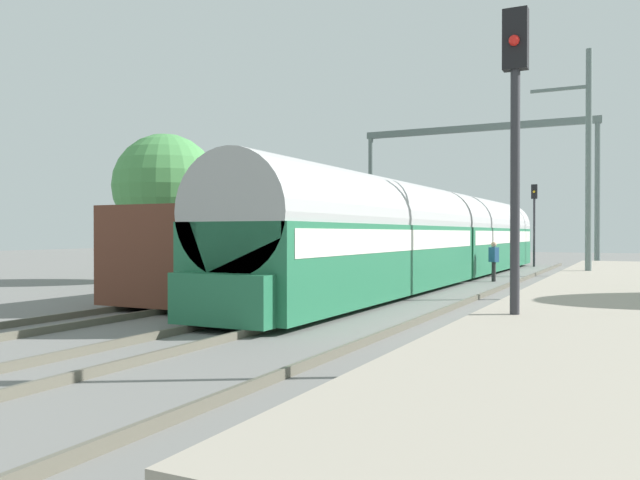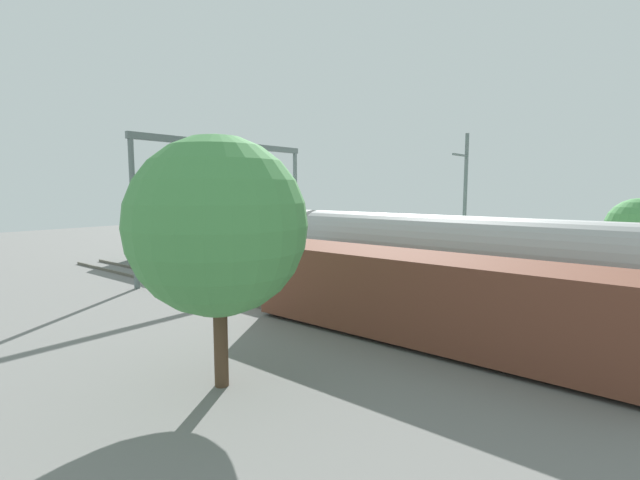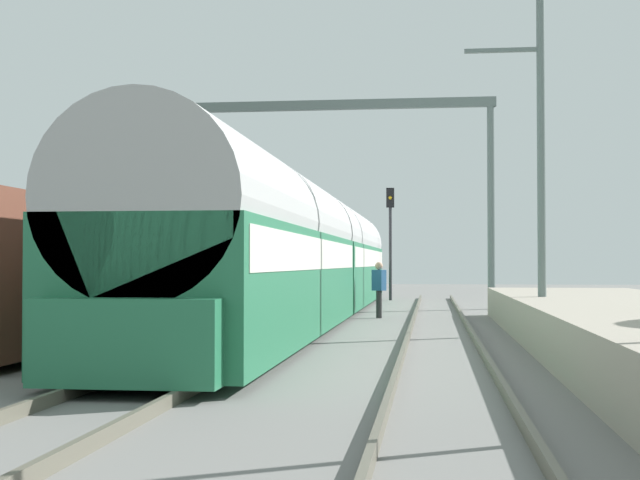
{
  "view_description": "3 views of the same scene",
  "coord_description": "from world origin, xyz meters",
  "px_view_note": "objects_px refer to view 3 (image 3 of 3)",
  "views": [
    {
      "loc": [
        7.88,
        -14.56,
        2.11
      ],
      "look_at": [
        0.0,
        1.31,
        1.92
      ],
      "focal_mm": 36.31,
      "sensor_mm": 36.0,
      "label": 1
    },
    {
      "loc": [
        -17.44,
        -1.54,
        5.04
      ],
      "look_at": [
        -0.3,
        12.49,
        2.52
      ],
      "focal_mm": 25.19,
      "sensor_mm": 36.0,
      "label": 2
    },
    {
      "loc": [
        3.77,
        -14.34,
        1.7
      ],
      "look_at": [
        0.0,
        16.66,
        2.49
      ],
      "focal_mm": 51.37,
      "sensor_mm": 36.0,
      "label": 3
    }
  ],
  "objects_px": {
    "railway_signal_far": "(390,228)",
    "passenger_train": "(305,254)",
    "freight_car": "(74,273)",
    "catenary_gantry": "(330,159)",
    "person_crossing": "(379,285)"
  },
  "relations": [
    {
      "from": "freight_car",
      "to": "person_crossing",
      "type": "bearing_deg",
      "value": 55.81
    },
    {
      "from": "passenger_train",
      "to": "catenary_gantry",
      "type": "height_order",
      "value": "catenary_gantry"
    },
    {
      "from": "railway_signal_far",
      "to": "passenger_train",
      "type": "bearing_deg",
      "value": -97.49
    },
    {
      "from": "passenger_train",
      "to": "catenary_gantry",
      "type": "distance_m",
      "value": 7.8
    },
    {
      "from": "passenger_train",
      "to": "railway_signal_far",
      "type": "xyz_separation_m",
      "value": [
        1.92,
        14.58,
        1.32
      ]
    },
    {
      "from": "freight_car",
      "to": "passenger_train",
      "type": "bearing_deg",
      "value": 63.94
    },
    {
      "from": "person_crossing",
      "to": "freight_car",
      "type": "bearing_deg",
      "value": 92.84
    },
    {
      "from": "passenger_train",
      "to": "person_crossing",
      "type": "relative_size",
      "value": 18.99
    },
    {
      "from": "railway_signal_far",
      "to": "catenary_gantry",
      "type": "height_order",
      "value": "catenary_gantry"
    },
    {
      "from": "person_crossing",
      "to": "catenary_gantry",
      "type": "relative_size",
      "value": 0.14
    },
    {
      "from": "freight_car",
      "to": "catenary_gantry",
      "type": "bearing_deg",
      "value": 75.17
    },
    {
      "from": "freight_car",
      "to": "railway_signal_far",
      "type": "bearing_deg",
      "value": 75.45
    },
    {
      "from": "freight_car",
      "to": "person_crossing",
      "type": "height_order",
      "value": "freight_car"
    },
    {
      "from": "passenger_train",
      "to": "catenary_gantry",
      "type": "xyz_separation_m",
      "value": [
        0.0,
        6.89,
        3.65
      ]
    },
    {
      "from": "freight_car",
      "to": "railway_signal_far",
      "type": "height_order",
      "value": "railway_signal_far"
    }
  ]
}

